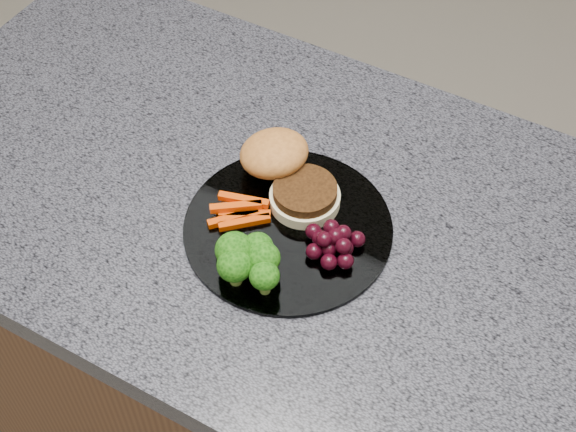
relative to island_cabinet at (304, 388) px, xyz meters
The scene contains 7 objects.
island_cabinet is the anchor object (origin of this frame).
countertop 0.45m from the island_cabinet, ahead, with size 1.20×0.60×0.04m, color #545560.
plate 0.47m from the island_cabinet, 111.78° to the right, with size 0.26×0.26×0.01m, color white.
burger 0.50m from the island_cabinet, 149.49° to the left, with size 0.17×0.14×0.05m.
carrot_sticks 0.49m from the island_cabinet, 148.35° to the right, with size 0.07×0.07×0.02m.
broccoli 0.52m from the island_cabinet, 98.82° to the right, with size 0.09×0.08×0.05m.
grape_bunch 0.50m from the island_cabinet, 35.84° to the right, with size 0.07×0.07×0.04m.
Camera 1 is at (0.29, -0.57, 1.68)m, focal length 50.00 mm.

